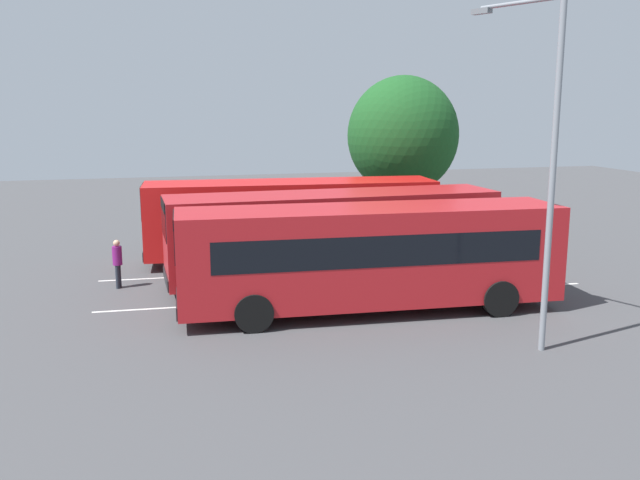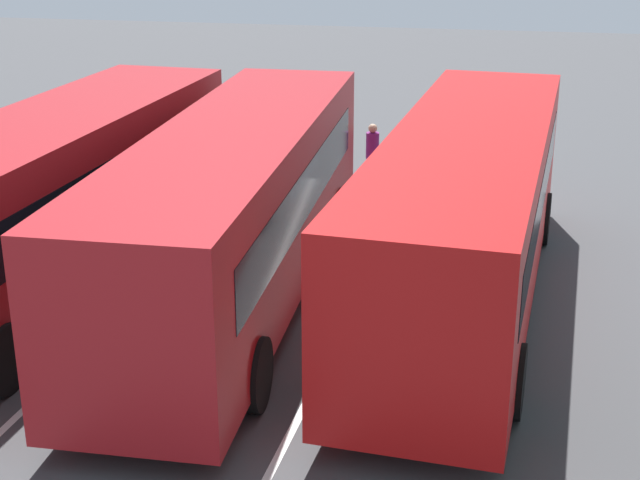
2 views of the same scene
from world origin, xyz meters
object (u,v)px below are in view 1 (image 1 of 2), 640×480
at_px(pedestrian, 117,260).
at_px(bus_far_left, 291,217).
at_px(depot_tree, 403,136).
at_px(street_lamp, 545,153).
at_px(bus_center_left, 333,234).
at_px(bus_center_right, 370,254).

bearing_deg(pedestrian, bus_far_left, 40.39).
xyz_separation_m(bus_far_left, depot_tree, (-6.40, -4.39, 2.92)).
bearing_deg(street_lamp, bus_center_left, 1.73).
relative_size(bus_far_left, bus_center_left, 1.01).
bearing_deg(bus_far_left, pedestrian, 25.76).
bearing_deg(street_lamp, bus_center_right, 15.79).
bearing_deg(depot_tree, street_lamp, 80.98).
relative_size(bus_center_left, pedestrian, 6.86).
distance_m(street_lamp, depot_tree, 15.93).
xyz_separation_m(bus_center_left, street_lamp, (-3.29, 7.41, 3.22)).
height_order(bus_center_right, depot_tree, depot_tree).
distance_m(bus_center_left, street_lamp, 8.73).
distance_m(bus_center_right, street_lamp, 5.99).
distance_m(bus_center_right, pedestrian, 8.82).
distance_m(bus_far_left, bus_center_left, 3.97).
bearing_deg(bus_center_left, street_lamp, 112.61).
bearing_deg(bus_far_left, bus_center_left, 103.29).
height_order(bus_far_left, bus_center_right, same).
xyz_separation_m(bus_far_left, bus_center_right, (-0.80, 7.36, 0.00)).
height_order(bus_far_left, bus_center_left, same).
height_order(bus_far_left, pedestrian, bus_far_left).
bearing_deg(bus_center_right, depot_tree, -112.31).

